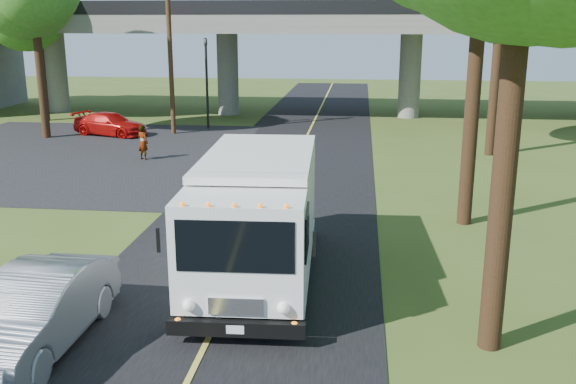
# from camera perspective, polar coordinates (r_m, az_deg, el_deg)

# --- Properties ---
(ground) EXTENTS (120.00, 120.00, 0.00)m
(ground) POSITION_cam_1_polar(r_m,az_deg,el_deg) (12.64, -7.78, -14.23)
(ground) COLOR #3B4F1C
(ground) RESTS_ON ground
(road) EXTENTS (7.00, 90.00, 0.02)m
(road) POSITION_cam_1_polar(r_m,az_deg,el_deg) (21.75, -1.41, -1.39)
(road) COLOR black
(road) RESTS_ON ground
(parking_lot) EXTENTS (16.00, 18.00, 0.01)m
(parking_lot) POSITION_cam_1_polar(r_m,az_deg,el_deg) (32.43, -19.04, 3.25)
(parking_lot) COLOR black
(parking_lot) RESTS_ON ground
(lane_line) EXTENTS (0.12, 90.00, 0.01)m
(lane_line) POSITION_cam_1_polar(r_m,az_deg,el_deg) (21.74, -1.41, -1.34)
(lane_line) COLOR gold
(lane_line) RESTS_ON road
(overpass) EXTENTS (54.00, 10.00, 7.30)m
(overpass) POSITION_cam_1_polar(r_m,az_deg,el_deg) (42.79, 2.66, 12.84)
(overpass) COLOR slate
(overpass) RESTS_ON ground
(traffic_signal) EXTENTS (0.18, 0.22, 5.20)m
(traffic_signal) POSITION_cam_1_polar(r_m,az_deg,el_deg) (37.84, -7.25, 10.41)
(traffic_signal) COLOR black
(traffic_signal) RESTS_ON ground
(utility_pole) EXTENTS (1.60, 0.26, 9.00)m
(utility_pole) POSITION_cam_1_polar(r_m,az_deg,el_deg) (36.22, -10.44, 12.30)
(utility_pole) COLOR #472D19
(utility_pole) RESTS_ON ground
(step_van) EXTENTS (2.93, 7.28, 3.01)m
(step_van) POSITION_cam_1_polar(r_m,az_deg,el_deg) (15.42, -2.81, -2.01)
(step_van) COLOR white
(step_van) RESTS_ON ground
(red_sedan) EXTENTS (4.57, 2.85, 1.23)m
(red_sedan) POSITION_cam_1_polar(r_m,az_deg,el_deg) (36.93, -15.53, 5.84)
(red_sedan) COLOR #AE0C0A
(red_sedan) RESTS_ON ground
(silver_sedan) EXTENTS (1.65, 4.61, 1.51)m
(silver_sedan) POSITION_cam_1_polar(r_m,az_deg,el_deg) (13.40, -21.49, -9.81)
(silver_sedan) COLOR #93959B
(silver_sedan) RESTS_ON ground
(pedestrian) EXTENTS (0.69, 0.61, 1.60)m
(pedestrian) POSITION_cam_1_polar(r_m,az_deg,el_deg) (29.87, -12.77, 4.31)
(pedestrian) COLOR gray
(pedestrian) RESTS_ON ground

